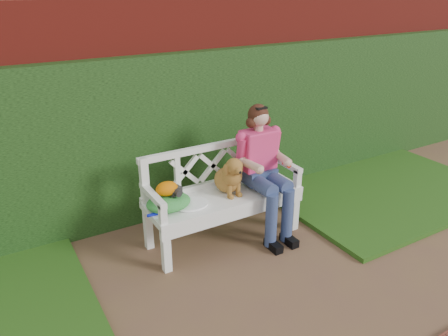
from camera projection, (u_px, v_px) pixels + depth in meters
ground at (255, 299)px, 3.48m from camera, size 60.00×60.00×0.00m
brick_wall at (156, 110)px, 4.55m from camera, size 10.00×0.30×2.20m
ivy_hedge at (166, 138)px, 4.48m from camera, size 10.00×0.18×1.70m
grass_right at (377, 188)px, 5.30m from camera, size 2.60×2.00×0.05m
garden_bench at (224, 216)px, 4.23m from camera, size 1.60×0.65×0.48m
seated_woman at (260, 174)px, 4.25m from camera, size 0.53×0.70×1.21m
dog at (229, 174)px, 4.09m from camera, size 0.34×0.41×0.39m
tennis_racket at (189, 205)px, 3.90m from camera, size 0.66×0.47×0.03m
green_bag at (169, 202)px, 3.84m from camera, size 0.47×0.40×0.14m
camera_item at (175, 191)px, 3.81m from camera, size 0.12×0.10×0.07m
baseball_glove at (167, 189)px, 3.78m from camera, size 0.20×0.15×0.13m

